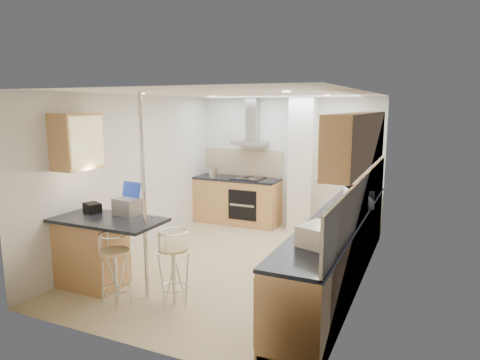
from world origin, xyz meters
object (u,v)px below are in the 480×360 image
at_px(laptop, 127,207).
at_px(bar_stool_end, 174,267).
at_px(microwave, 359,197).
at_px(bread_bin, 319,235).
at_px(bar_stool_near, 115,269).

relative_size(laptop, bar_stool_end, 0.35).
bearing_deg(microwave, bar_stool_end, 115.62).
relative_size(laptop, bread_bin, 0.78).
relative_size(microwave, bread_bin, 1.19).
height_order(bar_stool_end, bread_bin, bread_bin).
bearing_deg(bread_bin, bar_stool_end, -157.77).
distance_m(laptop, bar_stool_near, 0.87).
distance_m(bar_stool_near, bread_bin, 2.40).
bearing_deg(bread_bin, microwave, 104.87).
relative_size(bar_stool_near, bread_bin, 2.18).
height_order(laptop, bread_bin, laptop).
height_order(bar_stool_near, bar_stool_end, bar_stool_end).
height_order(microwave, bread_bin, microwave).
bearing_deg(bar_stool_near, microwave, 33.69).
distance_m(microwave, laptop, 3.19).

